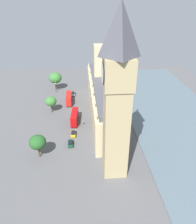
# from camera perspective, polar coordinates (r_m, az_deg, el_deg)

# --- Properties ---
(ground_plane) EXTENTS (140.57, 140.57, 0.00)m
(ground_plane) POSITION_cam_1_polar(r_m,az_deg,el_deg) (102.72, -0.02, -0.37)
(ground_plane) COLOR #565659
(river_thames) EXTENTS (41.74, 126.51, 0.25)m
(river_thames) POSITION_cam_1_polar(r_m,az_deg,el_deg) (110.49, 18.07, 0.38)
(river_thames) COLOR slate
(river_thames) RESTS_ON ground
(parliament_building) EXTENTS (10.72, 62.31, 28.87)m
(parliament_building) POSITION_cam_1_polar(r_m,az_deg,el_deg) (100.29, 1.06, 3.92)
(parliament_building) COLOR #CCBA8E
(parliament_building) RESTS_ON ground
(clock_tower) EXTENTS (7.77, 7.77, 49.36)m
(clock_tower) POSITION_cam_1_polar(r_m,az_deg,el_deg) (58.15, 4.99, 3.96)
(clock_tower) COLOR tan
(clock_tower) RESTS_ON ground
(car_white_opposite_hall) EXTENTS (2.13, 4.87, 1.74)m
(car_white_opposite_hall) POSITION_cam_1_polar(r_m,az_deg,el_deg) (121.85, -6.39, 4.74)
(car_white_opposite_hall) COLOR silver
(car_white_opposite_hall) RESTS_ON ground
(double_decker_bus_corner) EXTENTS (2.73, 10.52, 4.75)m
(double_decker_bus_corner) POSITION_cam_1_polar(r_m,az_deg,el_deg) (112.39, -7.52, 3.53)
(double_decker_bus_corner) COLOR red
(double_decker_bus_corner) RESTS_ON ground
(double_decker_bus_under_trees) EXTENTS (3.27, 10.65, 4.75)m
(double_decker_bus_under_trees) POSITION_cam_1_polar(r_m,az_deg,el_deg) (95.08, -6.07, -1.27)
(double_decker_bus_under_trees) COLOR #B20C0F
(double_decker_bus_under_trees) RESTS_ON ground
(car_yellow_cab_near_tower) EXTENTS (1.99, 4.42, 1.74)m
(car_yellow_cab_near_tower) POSITION_cam_1_polar(r_m,az_deg,el_deg) (87.54, -6.35, -5.49)
(car_yellow_cab_near_tower) COLOR gold
(car_yellow_cab_near_tower) RESTS_ON ground
(car_dark_green_far_end) EXTENTS (1.93, 4.18, 1.74)m
(car_dark_green_far_end) POSITION_cam_1_polar(r_m,az_deg,el_deg) (82.38, -7.09, -7.98)
(car_dark_green_far_end) COLOR #19472D
(car_dark_green_far_end) RESTS_ON ground
(pedestrian_trailing) EXTENTS (0.66, 0.68, 1.63)m
(pedestrian_trailing) POSITION_cam_1_polar(r_m,az_deg,el_deg) (94.01, -3.78, -2.87)
(pedestrian_trailing) COLOR #336B60
(pedestrian_trailing) RESTS_ON ground
(plane_tree_by_river_gate) EXTENTS (7.13, 7.13, 10.27)m
(plane_tree_by_river_gate) POSITION_cam_1_polar(r_m,az_deg,el_deg) (127.90, -10.95, 8.61)
(plane_tree_by_river_gate) COLOR brown
(plane_tree_by_river_gate) RESTS_ON ground
(plane_tree_leading) EXTENTS (5.23, 5.23, 7.72)m
(plane_tree_leading) POSITION_cam_1_polar(r_m,az_deg,el_deg) (103.85, -12.05, 2.68)
(plane_tree_leading) COLOR brown
(plane_tree_leading) RESTS_ON ground
(plane_tree_kerbside) EXTENTS (5.63, 5.63, 8.39)m
(plane_tree_kerbside) POSITION_cam_1_polar(r_m,az_deg,el_deg) (76.29, -15.31, -7.53)
(plane_tree_kerbside) COLOR brown
(plane_tree_kerbside) RESTS_ON ground
(street_lamp_midblock) EXTENTS (0.56, 0.56, 5.61)m
(street_lamp_midblock) POSITION_cam_1_polar(r_m,az_deg,el_deg) (125.59, -10.88, 6.66)
(street_lamp_midblock) COLOR black
(street_lamp_midblock) RESTS_ON ground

